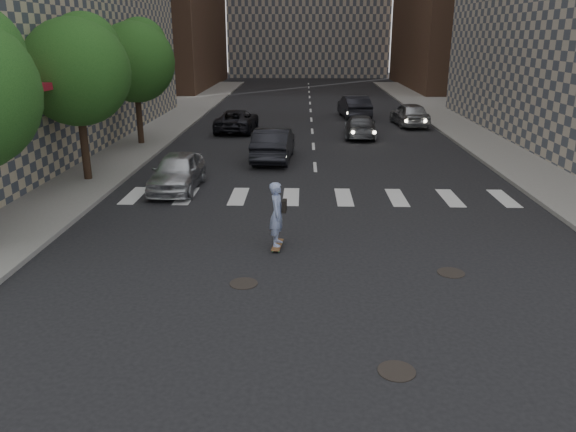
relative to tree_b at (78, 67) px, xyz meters
The scene contains 15 objects.
ground 15.33m from the tree_b, 49.67° to the right, with size 160.00×160.00×0.00m, color black.
sidewalk_left 11.18m from the tree_b, 119.65° to the left, with size 13.00×80.00×0.15m, color gray.
sidewalk_right 25.95m from the tree_b, 20.30° to the left, with size 13.00×80.00×0.15m, color gray.
tree_b is the anchor object (origin of this frame).
tree_c 8.00m from the tree_b, 90.00° to the left, with size 4.20×4.20×6.60m.
manhole_a 17.92m from the tree_b, 52.00° to the right, with size 0.70×0.70×0.02m, color black.
manhole_b 13.26m from the tree_b, 53.12° to the right, with size 0.70×0.70×0.02m, color black.
manhole_c 16.36m from the tree_b, 35.62° to the right, with size 0.70×0.70×0.02m, color black.
skateboarder 11.65m from the tree_b, 42.35° to the right, with size 0.52×1.00×1.96m.
silver_sedan 5.69m from the tree_b, 16.79° to the right, with size 1.72×4.27×1.46m, color silver.
traffic_car_a 9.43m from the tree_b, 30.07° to the left, with size 1.69×4.83×1.59m, color black.
traffic_car_b 16.86m from the tree_b, 41.54° to the left, with size 1.82×4.48×1.30m, color #4F5156.
traffic_car_c 14.10m from the tree_b, 69.63° to the left, with size 2.27×4.92×1.37m, color black.
traffic_car_d 22.36m from the tree_b, 43.59° to the left, with size 1.85×4.60×1.57m, color #A4A7AB.
traffic_car_e 22.95m from the tree_b, 56.23° to the left, with size 1.73×4.95×1.63m, color black.
Camera 1 is at (-0.55, -11.45, 5.91)m, focal length 35.00 mm.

